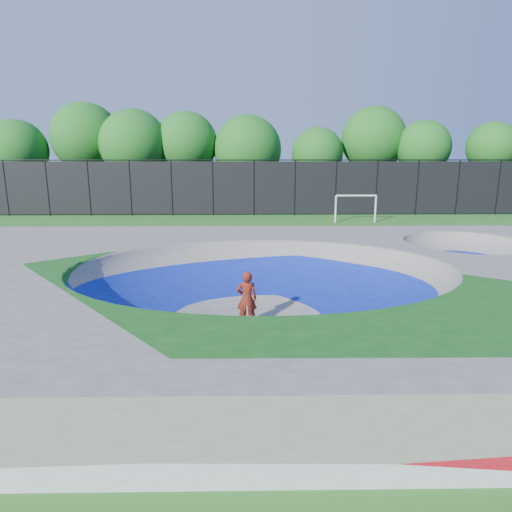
{
  "coord_description": "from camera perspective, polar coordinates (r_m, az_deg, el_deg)",
  "views": [
    {
      "loc": [
        -0.37,
        -12.56,
        4.74
      ],
      "look_at": [
        -0.13,
        3.0,
        1.1
      ],
      "focal_mm": 32.0,
      "sensor_mm": 36.0,
      "label": 1
    }
  ],
  "objects": [
    {
      "name": "ground",
      "position": [
        13.43,
        0.77,
        -7.5
      ],
      "size": [
        120.0,
        120.0,
        0.0
      ],
      "primitive_type": "plane",
      "color": "#235F1A",
      "rests_on": "ground"
    },
    {
      "name": "skate_deck",
      "position": [
        13.19,
        0.78,
        -4.45
      ],
      "size": [
        22.0,
        14.0,
        1.5
      ],
      "primitive_type": "cube",
      "color": "gray",
      "rests_on": "ground"
    },
    {
      "name": "skater",
      "position": [
        12.52,
        -1.17,
        -5.34
      ],
      "size": [
        0.58,
        0.39,
        1.54
      ],
      "primitive_type": "imported",
      "rotation": [
        0.0,
        0.0,
        3.18
      ],
      "color": "red",
      "rests_on": "ground"
    },
    {
      "name": "skateboard",
      "position": [
        12.77,
        -1.15,
        -8.51
      ],
      "size": [
        0.8,
        0.34,
        0.05
      ],
      "primitive_type": "cube",
      "rotation": [
        0.0,
        0.0,
        0.15
      ],
      "color": "black",
      "rests_on": "ground"
    },
    {
      "name": "soccer_goal",
      "position": [
        31.11,
        12.37,
        6.46
      ],
      "size": [
        2.78,
        0.12,
        1.83
      ],
      "color": "silver",
      "rests_on": "ground"
    },
    {
      "name": "fence",
      "position": [
        33.67,
        -0.25,
        8.67
      ],
      "size": [
        48.09,
        0.09,
        4.04
      ],
      "color": "black",
      "rests_on": "ground"
    },
    {
      "name": "treeline",
      "position": [
        38.44,
        -5.11,
        13.64
      ],
      "size": [
        51.72,
        7.22,
        8.55
      ],
      "color": "#4A3025",
      "rests_on": "ground"
    }
  ]
}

